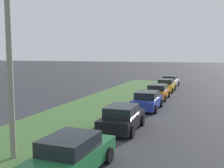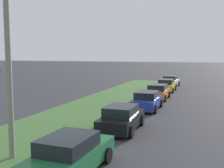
{
  "view_description": "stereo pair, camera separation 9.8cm",
  "coord_description": "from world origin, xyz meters",
  "px_view_note": "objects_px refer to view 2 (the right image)",
  "views": [
    {
      "loc": [
        -4.38,
        -0.54,
        4.43
      ],
      "look_at": [
        19.58,
        7.76,
        1.67
      ],
      "focal_mm": 44.31,
      "sensor_mm": 36.0,
      "label": 1
    },
    {
      "loc": [
        -4.34,
        -0.63,
        4.43
      ],
      "look_at": [
        19.58,
        7.76,
        1.67
      ],
      "focal_mm": 44.31,
      "sensor_mm": 36.0,
      "label": 2
    }
  ],
  "objects_px": {
    "parked_car_yellow": "(166,85)",
    "parked_car_white": "(171,81)",
    "parked_car_orange": "(158,92)",
    "parked_car_blue": "(147,101)",
    "streetlight": "(16,55)",
    "parked_car_black": "(122,118)",
    "parked_car_green": "(70,155)"
  },
  "relations": [
    {
      "from": "parked_car_yellow",
      "to": "parked_car_white",
      "type": "bearing_deg",
      "value": 1.74
    },
    {
      "from": "parked_car_orange",
      "to": "parked_car_yellow",
      "type": "bearing_deg",
      "value": 0.52
    },
    {
      "from": "parked_car_blue",
      "to": "parked_car_yellow",
      "type": "distance_m",
      "value": 11.37
    },
    {
      "from": "parked_car_blue",
      "to": "streetlight",
      "type": "xyz_separation_m",
      "value": [
        -12.3,
        2.72,
        3.67
      ]
    },
    {
      "from": "parked_car_black",
      "to": "parked_car_orange",
      "type": "distance_m",
      "value": 11.81
    },
    {
      "from": "parked_car_orange",
      "to": "parked_car_black",
      "type": "bearing_deg",
      "value": 179.9
    },
    {
      "from": "parked_car_yellow",
      "to": "streetlight",
      "type": "bearing_deg",
      "value": 173.58
    },
    {
      "from": "parked_car_green",
      "to": "parked_car_blue",
      "type": "distance_m",
      "value": 12.7
    },
    {
      "from": "parked_car_green",
      "to": "parked_car_yellow",
      "type": "distance_m",
      "value": 24.07
    },
    {
      "from": "parked_car_blue",
      "to": "parked_car_yellow",
      "type": "xyz_separation_m",
      "value": [
        11.37,
        0.12,
        0.0
      ]
    },
    {
      "from": "parked_car_green",
      "to": "parked_car_orange",
      "type": "relative_size",
      "value": 1.01
    },
    {
      "from": "streetlight",
      "to": "parked_car_orange",
      "type": "bearing_deg",
      "value": -8.51
    },
    {
      "from": "parked_car_white",
      "to": "streetlight",
      "type": "bearing_deg",
      "value": 178.42
    },
    {
      "from": "parked_car_black",
      "to": "streetlight",
      "type": "distance_m",
      "value": 7.37
    },
    {
      "from": "parked_car_black",
      "to": "parked_car_white",
      "type": "relative_size",
      "value": 0.99
    },
    {
      "from": "parked_car_orange",
      "to": "parked_car_yellow",
      "type": "height_order",
      "value": "same"
    },
    {
      "from": "parked_car_black",
      "to": "parked_car_blue",
      "type": "height_order",
      "value": "same"
    },
    {
      "from": "parked_car_green",
      "to": "streetlight",
      "type": "height_order",
      "value": "streetlight"
    },
    {
      "from": "parked_car_orange",
      "to": "parked_car_yellow",
      "type": "relative_size",
      "value": 1.0
    },
    {
      "from": "streetlight",
      "to": "parked_car_white",
      "type": "bearing_deg",
      "value": -4.81
    },
    {
      "from": "parked_car_orange",
      "to": "parked_car_white",
      "type": "bearing_deg",
      "value": 1.22
    },
    {
      "from": "parked_car_green",
      "to": "parked_car_black",
      "type": "relative_size",
      "value": 1.01
    },
    {
      "from": "parked_car_blue",
      "to": "parked_car_orange",
      "type": "xyz_separation_m",
      "value": [
        5.36,
        0.07,
        0.0
      ]
    },
    {
      "from": "streetlight",
      "to": "parked_car_green",
      "type": "bearing_deg",
      "value": -98.97
    },
    {
      "from": "parked_car_black",
      "to": "parked_car_orange",
      "type": "bearing_deg",
      "value": -1.22
    },
    {
      "from": "parked_car_black",
      "to": "parked_car_blue",
      "type": "relative_size",
      "value": 1.01
    },
    {
      "from": "parked_car_orange",
      "to": "parked_car_yellow",
      "type": "xyz_separation_m",
      "value": [
        6.01,
        0.04,
        0.0
      ]
    },
    {
      "from": "parked_car_black",
      "to": "parked_car_white",
      "type": "xyz_separation_m",
      "value": [
        23.06,
        0.16,
        0.0
      ]
    },
    {
      "from": "parked_car_green",
      "to": "parked_car_orange",
      "type": "distance_m",
      "value": 18.06
    },
    {
      "from": "parked_car_white",
      "to": "parked_car_green",
      "type": "bearing_deg",
      "value": -176.51
    },
    {
      "from": "parked_car_green",
      "to": "streetlight",
      "type": "distance_m",
      "value": 4.5
    },
    {
      "from": "parked_car_blue",
      "to": "parked_car_white",
      "type": "relative_size",
      "value": 0.98
    }
  ]
}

